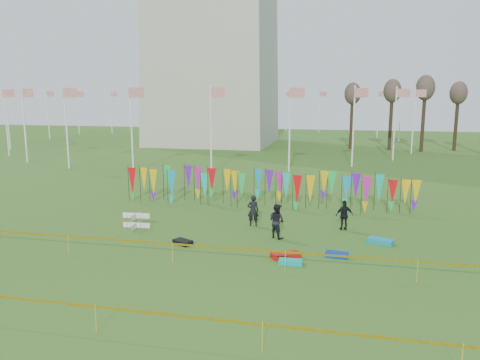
% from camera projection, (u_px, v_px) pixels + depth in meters
% --- Properties ---
extents(ground, '(160.00, 160.00, 0.00)m').
position_uv_depth(ground, '(226.00, 254.00, 21.08)').
color(ground, '#2E5718').
rests_on(ground, ground).
extents(flagpole_ring, '(57.40, 56.16, 8.00)m').
position_uv_depth(flagpole_ring, '(215.00, 116.00, 69.47)').
color(flagpole_ring, white).
rests_on(flagpole_ring, ground).
extents(banner_row, '(18.64, 0.64, 2.31)m').
position_uv_depth(banner_row, '(267.00, 185.00, 29.75)').
color(banner_row, black).
rests_on(banner_row, ground).
extents(caution_tape_near, '(26.00, 0.02, 0.90)m').
position_uv_depth(caution_tape_near, '(212.00, 248.00, 19.50)').
color(caution_tape_near, '#DCAF04').
rests_on(caution_tape_near, ground).
extents(caution_tape_far, '(26.00, 0.02, 0.90)m').
position_uv_depth(caution_tape_far, '(153.00, 314.00, 13.57)').
color(caution_tape_far, '#DCAF04').
rests_on(caution_tape_far, ground).
extents(box_kite, '(0.76, 0.76, 0.85)m').
position_uv_depth(box_kite, '(136.00, 220.00, 25.12)').
color(box_kite, red).
rests_on(box_kite, ground).
extents(person_left, '(0.72, 0.60, 1.72)m').
position_uv_depth(person_left, '(253.00, 211.00, 25.46)').
color(person_left, black).
rests_on(person_left, ground).
extents(person_mid, '(1.00, 0.90, 1.75)m').
position_uv_depth(person_mid, '(277.00, 221.00, 23.32)').
color(person_mid, black).
rests_on(person_mid, ground).
extents(person_right, '(1.07, 0.83, 1.60)m').
position_uv_depth(person_right, '(344.00, 215.00, 24.71)').
color(person_right, black).
rests_on(person_right, ground).
extents(kite_bag_turquoise, '(1.01, 0.52, 0.20)m').
position_uv_depth(kite_bag_turquoise, '(291.00, 262.00, 19.76)').
color(kite_bag_turquoise, '#0BAEA5').
rests_on(kite_bag_turquoise, ground).
extents(kite_bag_blue, '(1.03, 0.64, 0.20)m').
position_uv_depth(kite_bag_blue, '(337.00, 255.00, 20.68)').
color(kite_bag_blue, '#0932A0').
rests_on(kite_bag_blue, ground).
extents(kite_bag_red, '(1.39, 1.11, 0.23)m').
position_uv_depth(kite_bag_red, '(286.00, 255.00, 20.54)').
color(kite_bag_red, red).
rests_on(kite_bag_red, ground).
extents(kite_bag_black, '(1.06, 0.90, 0.21)m').
position_uv_depth(kite_bag_black, '(183.00, 242.00, 22.43)').
color(kite_bag_black, black).
rests_on(kite_bag_black, ground).
extents(kite_bag_teal, '(1.30, 0.93, 0.23)m').
position_uv_depth(kite_bag_teal, '(380.00, 241.00, 22.56)').
color(kite_bag_teal, '#0C92B0').
rests_on(kite_bag_teal, ground).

